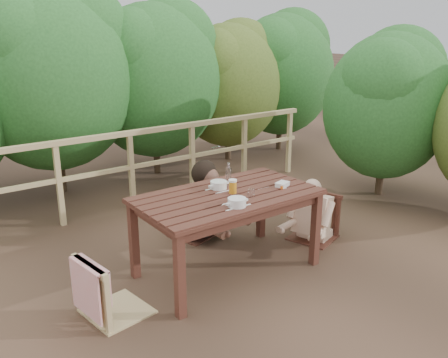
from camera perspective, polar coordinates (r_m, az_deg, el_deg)
ground at (r=4.63m, az=0.37°, el=-10.82°), size 60.00×60.00×0.00m
table at (r=4.46m, az=0.38°, el=-6.54°), size 1.64×0.92×0.76m
chair_left at (r=3.88m, az=-13.13°, el=-9.22°), size 0.55×0.55×0.97m
chair_far at (r=5.19m, az=-3.69°, el=-2.18°), size 0.56×0.56×0.89m
chair_right at (r=5.19m, az=10.83°, el=-2.37°), size 0.57×0.57×0.91m
woman at (r=5.13m, az=-3.86°, el=0.23°), size 0.72×0.80×1.34m
diner_right at (r=5.17m, az=11.14°, el=-1.01°), size 0.69×0.62×1.16m
railing at (r=6.04m, az=-11.03°, el=1.00°), size 5.60×0.10×1.01m
hedge_row at (r=7.05m, az=-13.08°, el=14.81°), size 6.60×1.60×3.80m
shrub_side at (r=6.47m, az=24.97°, el=9.38°), size 1.40×2.20×2.90m
soup_near at (r=4.00m, az=1.56°, el=-2.90°), size 0.26×0.26×0.09m
soup_far at (r=4.44m, az=-0.64°, el=-0.79°), size 0.26×0.26×0.09m
bread_roll at (r=4.10m, az=1.53°, el=-2.49°), size 0.13×0.10×0.07m
beer_glass at (r=4.31m, az=1.05°, el=-0.98°), size 0.07×0.07×0.14m
bottle at (r=4.51m, az=0.54°, el=0.51°), size 0.06×0.06×0.23m
tumbler at (r=4.26m, az=3.28°, el=-1.69°), size 0.07×0.07×0.08m
butter_tub at (r=4.53m, az=7.00°, el=-0.72°), size 0.15×0.13×0.06m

